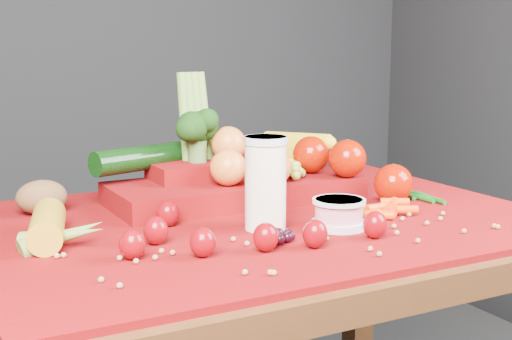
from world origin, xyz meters
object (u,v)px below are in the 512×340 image
table (261,271)px  produce_mound (246,171)px  milk_glass (266,180)px  yogurt_bowl (339,212)px

table → produce_mound: size_ratio=1.81×
milk_glass → produce_mound: size_ratio=0.27×
milk_glass → table: bearing=66.8°
table → yogurt_bowl: 0.21m
table → yogurt_bowl: bearing=-57.6°
milk_glass → yogurt_bowl: (0.12, -0.06, -0.06)m
yogurt_bowl → milk_glass: bearing=154.7°
milk_glass → produce_mound: bearing=70.7°
table → produce_mound: bearing=72.7°
table → milk_glass: bearing=-113.2°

